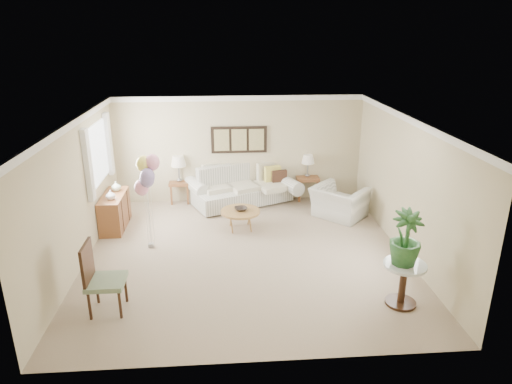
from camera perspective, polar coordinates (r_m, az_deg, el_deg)
ground_plane at (r=8.82m, az=-1.22°, el=-7.79°), size 6.00×6.00×0.00m
room_shell at (r=8.28m, az=-2.09°, el=2.51°), size 6.04×6.04×2.60m
wall_art_triptych at (r=11.07m, az=-2.13°, el=6.54°), size 1.35×0.06×0.65m
sofa at (r=11.20m, az=-1.67°, el=0.45°), size 2.94×1.85×0.96m
end_table_left at (r=11.39m, az=-9.52°, el=0.92°), size 0.50×0.45×0.54m
end_table_right at (r=11.49m, az=6.41°, el=1.50°), size 0.55×0.50×0.60m
lamp_left at (r=11.21m, az=-9.68°, el=3.74°), size 0.37×0.37×0.65m
lamp_right at (r=11.34m, az=6.51°, el=4.03°), size 0.32×0.32×0.56m
coffee_table at (r=9.73m, az=-1.97°, el=-2.51°), size 0.84×0.84×0.43m
decor_bowl at (r=9.71m, az=-1.90°, el=-2.13°), size 0.31×0.31×0.07m
armchair at (r=10.53m, az=10.33°, el=-1.28°), size 1.46×1.46×0.71m
side_table at (r=7.46m, az=18.01°, el=-9.70°), size 0.65×0.65×0.71m
potted_plant at (r=7.18m, az=18.21°, el=-5.47°), size 0.55×0.55×0.86m
accent_chair at (r=7.31m, az=-18.93°, el=-9.98°), size 0.55×0.55×1.13m
credenza at (r=10.30m, az=-17.25°, el=-2.30°), size 0.46×1.20×0.74m
vase_white at (r=9.88m, az=-17.73°, el=-0.34°), size 0.20×0.20×0.21m
vase_sage at (r=10.38m, az=-17.09°, el=0.71°), size 0.21×0.21×0.21m
balloon_cluster at (r=8.75m, az=-13.54°, el=2.16°), size 0.50×0.43×1.89m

